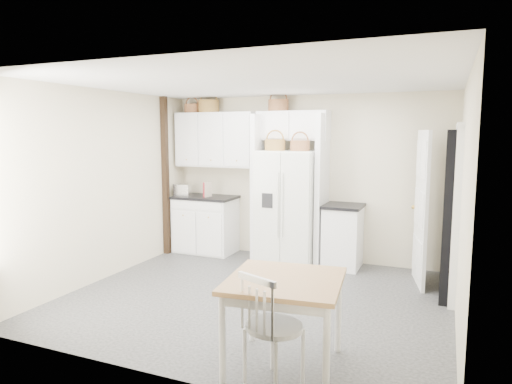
% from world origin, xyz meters
% --- Properties ---
extents(floor, '(4.50, 4.50, 0.00)m').
position_xyz_m(floor, '(0.00, 0.00, 0.00)').
color(floor, '#242424').
rests_on(floor, ground).
extents(ceiling, '(4.50, 4.50, 0.00)m').
position_xyz_m(ceiling, '(0.00, 0.00, 2.60)').
color(ceiling, white).
rests_on(ceiling, wall_back).
extents(wall_back, '(4.50, 0.00, 4.50)m').
position_xyz_m(wall_back, '(0.00, 2.00, 1.30)').
color(wall_back, beige).
rests_on(wall_back, floor).
extents(wall_left, '(0.00, 4.00, 4.00)m').
position_xyz_m(wall_left, '(-2.25, 0.00, 1.30)').
color(wall_left, beige).
rests_on(wall_left, floor).
extents(wall_right, '(0.00, 4.00, 4.00)m').
position_xyz_m(wall_right, '(2.25, 0.00, 1.30)').
color(wall_right, beige).
rests_on(wall_right, floor).
extents(refrigerator, '(0.90, 0.73, 1.75)m').
position_xyz_m(refrigerator, '(-0.15, 1.65, 0.87)').
color(refrigerator, white).
rests_on(refrigerator, floor).
extents(base_cab_left, '(0.99, 0.63, 0.92)m').
position_xyz_m(base_cab_left, '(-1.65, 1.70, 0.46)').
color(base_cab_left, white).
rests_on(base_cab_left, floor).
extents(base_cab_right, '(0.52, 0.62, 0.91)m').
position_xyz_m(base_cab_right, '(0.70, 1.70, 0.46)').
color(base_cab_right, white).
rests_on(base_cab_right, floor).
extents(dining_table, '(1.05, 1.05, 0.79)m').
position_xyz_m(dining_table, '(0.87, -1.45, 0.39)').
color(dining_table, olive).
rests_on(dining_table, floor).
extents(windsor_chair, '(0.60, 0.58, 0.97)m').
position_xyz_m(windsor_chair, '(0.88, -1.75, 0.49)').
color(windsor_chair, white).
rests_on(windsor_chair, floor).
extents(counter_left, '(1.03, 0.67, 0.04)m').
position_xyz_m(counter_left, '(-1.65, 1.70, 0.94)').
color(counter_left, black).
rests_on(counter_left, base_cab_left).
extents(counter_right, '(0.56, 0.66, 0.04)m').
position_xyz_m(counter_right, '(0.70, 1.70, 0.93)').
color(counter_right, black).
rests_on(counter_right, base_cab_right).
extents(toaster, '(0.30, 0.20, 0.19)m').
position_xyz_m(toaster, '(-2.04, 1.61, 1.06)').
color(toaster, silver).
rests_on(toaster, counter_left).
extents(cookbook_red, '(0.06, 0.17, 0.25)m').
position_xyz_m(cookbook_red, '(-1.58, 1.62, 1.08)').
color(cookbook_red, maroon).
rests_on(cookbook_red, counter_left).
extents(cookbook_cream, '(0.08, 0.17, 0.25)m').
position_xyz_m(cookbook_cream, '(-1.56, 1.62, 1.08)').
color(cookbook_cream, beige).
rests_on(cookbook_cream, counter_left).
extents(basket_upper_a, '(0.27, 0.27, 0.15)m').
position_xyz_m(basket_upper_a, '(-1.96, 1.83, 2.43)').
color(basket_upper_a, brown).
rests_on(basket_upper_a, upper_cabinet).
extents(basket_upper_b, '(0.35, 0.35, 0.21)m').
position_xyz_m(basket_upper_b, '(-1.63, 1.83, 2.45)').
color(basket_upper_b, brown).
rests_on(basket_upper_b, upper_cabinet).
extents(basket_bridge_a, '(0.32, 0.32, 0.18)m').
position_xyz_m(basket_bridge_a, '(-0.40, 1.83, 2.44)').
color(basket_bridge_a, brown).
rests_on(basket_bridge_a, bridge_cabinet).
extents(basket_fridge_a, '(0.32, 0.32, 0.17)m').
position_xyz_m(basket_fridge_a, '(-0.35, 1.55, 1.83)').
color(basket_fridge_a, brown).
rests_on(basket_fridge_a, refrigerator).
extents(basket_fridge_b, '(0.29, 0.29, 0.16)m').
position_xyz_m(basket_fridge_b, '(0.05, 1.55, 1.83)').
color(basket_fridge_b, brown).
rests_on(basket_fridge_b, refrigerator).
extents(upper_cabinet, '(1.40, 0.34, 0.90)m').
position_xyz_m(upper_cabinet, '(-1.50, 1.83, 1.90)').
color(upper_cabinet, white).
rests_on(upper_cabinet, wall_back).
extents(bridge_cabinet, '(1.12, 0.34, 0.45)m').
position_xyz_m(bridge_cabinet, '(-0.15, 1.83, 2.12)').
color(bridge_cabinet, white).
rests_on(bridge_cabinet, wall_back).
extents(fridge_panel_left, '(0.08, 0.60, 2.30)m').
position_xyz_m(fridge_panel_left, '(-0.66, 1.70, 1.15)').
color(fridge_panel_left, white).
rests_on(fridge_panel_left, floor).
extents(fridge_panel_right, '(0.08, 0.60, 2.30)m').
position_xyz_m(fridge_panel_right, '(0.36, 1.70, 1.15)').
color(fridge_panel_right, white).
rests_on(fridge_panel_right, floor).
extents(trim_post, '(0.09, 0.09, 2.60)m').
position_xyz_m(trim_post, '(-2.20, 1.35, 1.30)').
color(trim_post, black).
rests_on(trim_post, floor).
extents(doorway_void, '(0.18, 0.85, 2.05)m').
position_xyz_m(doorway_void, '(2.16, 1.00, 1.02)').
color(doorway_void, black).
rests_on(doorway_void, floor).
extents(door_slab, '(0.21, 0.79, 2.05)m').
position_xyz_m(door_slab, '(1.80, 1.33, 1.02)').
color(door_slab, white).
rests_on(door_slab, floor).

